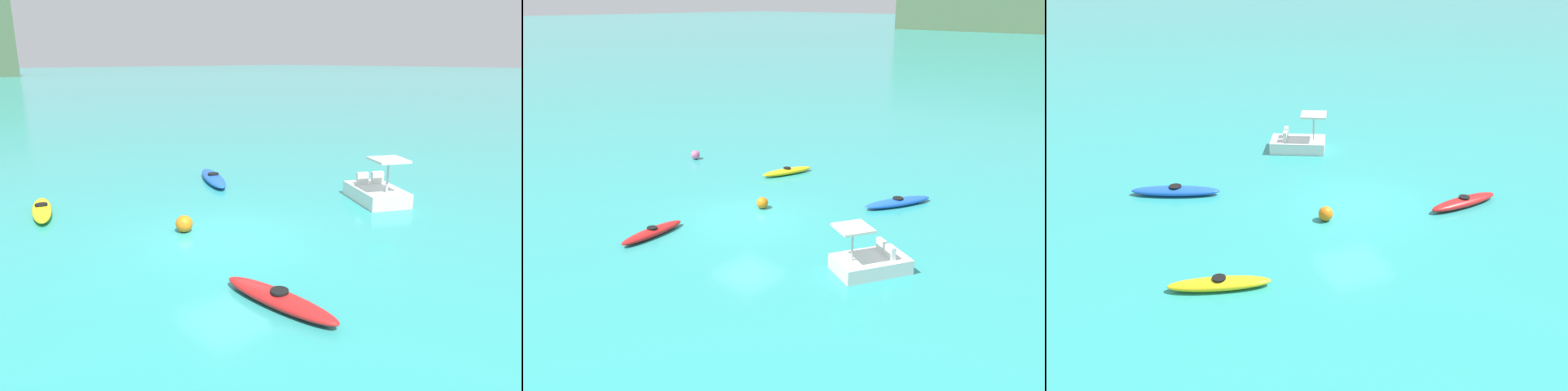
{
  "view_description": "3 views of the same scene",
  "coord_description": "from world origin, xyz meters",
  "views": [
    {
      "loc": [
        -7.51,
        -9.92,
        4.89
      ],
      "look_at": [
        2.86,
        1.78,
        0.39
      ],
      "focal_mm": 32.73,
      "sensor_mm": 36.0,
      "label": 1
    },
    {
      "loc": [
        15.84,
        -15.02,
        8.57
      ],
      "look_at": [
        0.54,
        1.67,
        0.75
      ],
      "focal_mm": 39.29,
      "sensor_mm": 36.0,
      "label": 2
    },
    {
      "loc": [
        -16.42,
        9.03,
        8.99
      ],
      "look_at": [
        0.64,
        1.59,
        0.49
      ],
      "focal_mm": 40.01,
      "sensor_mm": 36.0,
      "label": 3
    }
  ],
  "objects": [
    {
      "name": "pedal_boat_white",
      "position": [
        6.37,
        -0.48,
        0.34
      ],
      "size": [
        2.43,
        2.82,
        1.68
      ],
      "color": "white",
      "rests_on": "ground_plane"
    },
    {
      "name": "kayak_yellow",
      "position": [
        -3.08,
        5.85,
        0.16
      ],
      "size": [
        1.4,
        2.9,
        0.37
      ],
      "color": "yellow",
      "rests_on": "ground_plane"
    },
    {
      "name": "ground_plane",
      "position": [
        0.0,
        0.0,
        0.0
      ],
      "size": [
        600.0,
        600.0,
        0.0
      ],
      "primitive_type": "plane",
      "color": "teal"
    },
    {
      "name": "buoy_orange",
      "position": [
        -0.48,
        1.4,
        0.25
      ],
      "size": [
        0.5,
        0.5,
        0.5
      ],
      "primitive_type": "sphere",
      "color": "orange",
      "rests_on": "ground_plane"
    },
    {
      "name": "kayak_red",
      "position": [
        -1.42,
        -3.63,
        0.16
      ],
      "size": [
        0.9,
        2.96,
        0.37
      ],
      "color": "red",
      "rests_on": "ground_plane"
    },
    {
      "name": "kayak_blue",
      "position": [
        3.65,
        5.64,
        0.16
      ],
      "size": [
        1.99,
        3.31,
        0.37
      ],
      "color": "blue",
      "rests_on": "ground_plane"
    }
  ]
}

